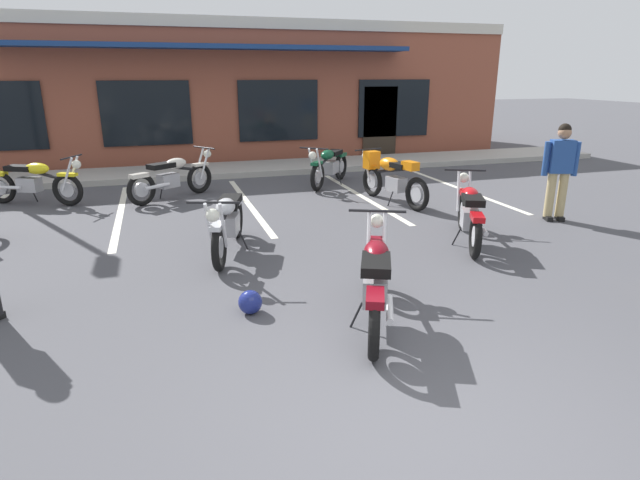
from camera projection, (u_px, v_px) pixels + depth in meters
name	position (u px, v px, depth m)	size (l,w,h in m)	color
ground_plane	(298.00, 269.00, 6.90)	(80.00, 80.00, 0.00)	#47474C
sidewalk_kerb	(225.00, 170.00, 13.60)	(22.00, 1.80, 0.14)	#A8A59E
brick_storefront_building	(205.00, 90.00, 16.69)	(18.20, 5.99, 3.95)	brown
painted_stall_lines	(249.00, 204.00, 10.35)	(9.72, 4.80, 0.01)	silver
motorcycle_foreground_classic	(376.00, 280.00, 5.32)	(1.13, 1.98, 0.98)	black
motorcycle_red_sportbike	(34.00, 181.00, 10.16)	(1.95, 1.19, 0.98)	black
motorcycle_black_cruiser	(329.00, 165.00, 11.95)	(1.55, 1.74, 0.98)	black
motorcycle_silver_naked	(228.00, 222.00, 7.38)	(0.96, 2.05, 0.98)	black
motorcycle_blue_standard	(390.00, 176.00, 10.36)	(0.85, 2.08, 0.98)	black
motorcycle_green_cafe_racer	(172.00, 177.00, 10.63)	(1.82, 1.44, 0.98)	black
motorcycle_orange_scrambler	(469.00, 213.00, 7.87)	(1.18, 1.96, 0.98)	black
person_in_black_shirt	(560.00, 166.00, 8.95)	(0.60, 0.37, 1.68)	black
helmet_on_pavement	(250.00, 302.00, 5.60)	(0.26, 0.26, 0.26)	navy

